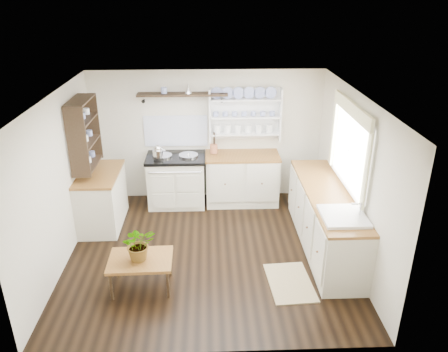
# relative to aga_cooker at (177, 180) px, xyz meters

# --- Properties ---
(floor) EXTENTS (4.00, 3.80, 0.01)m
(floor) POSITION_rel_aga_cooker_xyz_m (0.55, -1.57, -0.46)
(floor) COLOR black
(floor) RESTS_ON ground
(wall_back) EXTENTS (4.00, 0.02, 2.30)m
(wall_back) POSITION_rel_aga_cooker_xyz_m (0.55, 0.33, 0.69)
(wall_back) COLOR beige
(wall_back) RESTS_ON ground
(wall_right) EXTENTS (0.02, 3.80, 2.30)m
(wall_right) POSITION_rel_aga_cooker_xyz_m (2.55, -1.57, 0.69)
(wall_right) COLOR beige
(wall_right) RESTS_ON ground
(wall_left) EXTENTS (0.02, 3.80, 2.30)m
(wall_left) POSITION_rel_aga_cooker_xyz_m (-1.45, -1.57, 0.69)
(wall_left) COLOR beige
(wall_left) RESTS_ON ground
(ceiling) EXTENTS (4.00, 3.80, 0.01)m
(ceiling) POSITION_rel_aga_cooker_xyz_m (0.55, -1.57, 1.84)
(ceiling) COLOR white
(ceiling) RESTS_ON wall_back
(window) EXTENTS (0.08, 1.55, 1.22)m
(window) POSITION_rel_aga_cooker_xyz_m (2.50, -1.42, 1.11)
(window) COLOR white
(window) RESTS_ON wall_right
(aga_cooker) EXTENTS (1.00, 0.70, 0.93)m
(aga_cooker) POSITION_rel_aga_cooker_xyz_m (0.00, 0.00, 0.00)
(aga_cooker) COLOR beige
(aga_cooker) RESTS_ON floor
(back_cabinets) EXTENTS (1.27, 0.63, 0.90)m
(back_cabinets) POSITION_rel_aga_cooker_xyz_m (1.15, 0.03, 0.00)
(back_cabinets) COLOR beige
(back_cabinets) RESTS_ON floor
(right_cabinets) EXTENTS (0.62, 2.43, 0.90)m
(right_cabinets) POSITION_rel_aga_cooker_xyz_m (2.25, -1.47, 0.00)
(right_cabinets) COLOR beige
(right_cabinets) RESTS_ON floor
(belfast_sink) EXTENTS (0.55, 0.60, 0.45)m
(belfast_sink) POSITION_rel_aga_cooker_xyz_m (2.25, -2.22, 0.34)
(belfast_sink) COLOR white
(belfast_sink) RESTS_ON right_cabinets
(left_cabinets) EXTENTS (0.62, 1.13, 0.90)m
(left_cabinets) POSITION_rel_aga_cooker_xyz_m (-1.15, -0.67, 0.00)
(left_cabinets) COLOR beige
(left_cabinets) RESTS_ON floor
(plate_rack) EXTENTS (1.20, 0.22, 0.90)m
(plate_rack) POSITION_rel_aga_cooker_xyz_m (1.20, 0.29, 1.10)
(plate_rack) COLOR white
(plate_rack) RESTS_ON wall_back
(high_shelf) EXTENTS (1.50, 0.29, 0.16)m
(high_shelf) POSITION_rel_aga_cooker_xyz_m (0.15, 0.21, 1.45)
(high_shelf) COLOR black
(high_shelf) RESTS_ON wall_back
(left_shelving) EXTENTS (0.28, 0.80, 1.05)m
(left_shelving) POSITION_rel_aga_cooker_xyz_m (-1.29, -0.67, 1.09)
(left_shelving) COLOR black
(left_shelving) RESTS_ON wall_left
(kettle) EXTENTS (0.17, 0.17, 0.21)m
(kettle) POSITION_rel_aga_cooker_xyz_m (-0.28, -0.12, 0.58)
(kettle) COLOR silver
(kettle) RESTS_ON aga_cooker
(utensil_crock) EXTENTS (0.13, 0.13, 0.15)m
(utensil_crock) POSITION_rel_aga_cooker_xyz_m (0.66, 0.11, 0.53)
(utensil_crock) COLOR #AB613E
(utensil_crock) RESTS_ON back_cabinets
(center_table) EXTENTS (0.81, 0.59, 0.43)m
(center_table) POSITION_rel_aga_cooker_xyz_m (-0.31, -2.34, -0.07)
(center_table) COLOR brown
(center_table) RESTS_ON floor
(potted_plant) EXTENTS (0.49, 0.46, 0.45)m
(potted_plant) POSITION_rel_aga_cooker_xyz_m (-0.31, -2.34, 0.20)
(potted_plant) COLOR #3F7233
(potted_plant) RESTS_ON center_table
(floor_rug) EXTENTS (0.61, 0.88, 0.02)m
(floor_rug) POSITION_rel_aga_cooker_xyz_m (1.61, -2.34, -0.45)
(floor_rug) COLOR olive
(floor_rug) RESTS_ON floor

